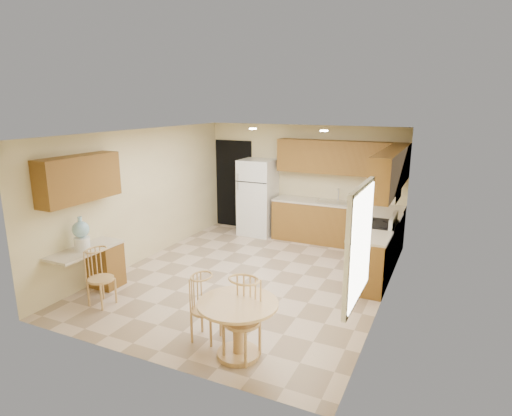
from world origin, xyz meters
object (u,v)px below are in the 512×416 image
at_px(refrigerator, 258,197).
at_px(chair_table_a, 202,304).
at_px(stove, 375,247).
at_px(chair_desk, 96,274).
at_px(dining_table, 238,321).
at_px(chair_table_b, 238,315).
at_px(water_crock, 81,235).

height_order(refrigerator, chair_table_a, refrigerator).
height_order(refrigerator, stove, refrigerator).
distance_m(refrigerator, stove, 3.15).
bearing_deg(chair_desk, stove, 135.55).
height_order(refrigerator, dining_table, refrigerator).
xyz_separation_m(stove, chair_desk, (-3.47, -3.13, 0.06)).
distance_m(chair_table_b, water_crock, 3.06).
xyz_separation_m(chair_table_b, water_crock, (-2.98, 0.55, 0.41)).
height_order(stove, chair_table_b, stove).
distance_m(chair_desk, water_crock, 0.69).
relative_size(stove, water_crock, 2.08).
height_order(chair_desk, water_crock, water_crock).
relative_size(refrigerator, water_crock, 3.30).
bearing_deg(water_crock, chair_table_b, -10.39).
relative_size(stove, dining_table, 1.14).
bearing_deg(chair_desk, dining_table, 87.82).
bearing_deg(stove, water_crock, -143.28).
xyz_separation_m(dining_table, chair_table_b, (0.05, -0.09, 0.13)).
relative_size(refrigerator, chair_table_a, 2.00).
bearing_deg(chair_table_a, chair_table_b, 69.99).
xyz_separation_m(chair_table_a, chair_table_b, (0.60, -0.18, 0.07)).
relative_size(chair_table_b, water_crock, 1.87).
distance_m(refrigerator, water_crock, 4.28).
xyz_separation_m(refrigerator, water_crock, (-1.05, -4.15, 0.14)).
xyz_separation_m(refrigerator, chair_table_b, (1.93, -4.69, -0.27)).
bearing_deg(chair_desk, chair_table_b, 85.84).
relative_size(refrigerator, chair_desk, 1.99).
distance_m(dining_table, chair_desk, 2.49).
bearing_deg(chair_desk, water_crock, -111.00).
distance_m(chair_table_a, chair_table_b, 0.63).
bearing_deg(chair_table_a, dining_table, 77.83).
distance_m(stove, water_crock, 4.93).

